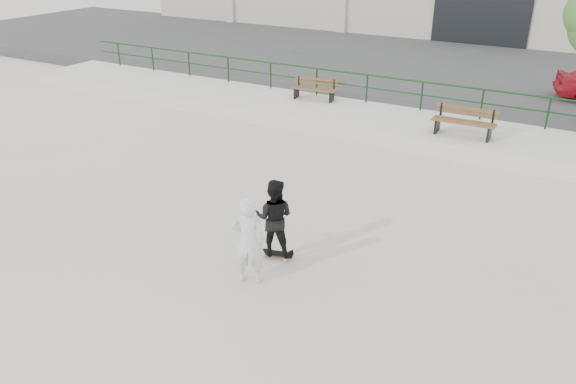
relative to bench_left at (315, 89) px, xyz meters
The scene contains 9 objects.
ground 10.67m from the bench_left, 74.68° to the right, with size 120.00×120.00×0.00m, color #B2ACA2.
ledge 2.98m from the bench_left, 15.11° to the right, with size 30.00×3.00×0.50m, color silver.
parking_strip 8.26m from the bench_left, 70.05° to the left, with size 60.00×14.00×0.50m, color #3D3D3D.
railing 2.89m from the bench_left, 10.91° to the left, with size 28.00×0.06×1.03m.
bench_left is the anchor object (origin of this frame).
bench_right 5.85m from the bench_left, 12.94° to the right, with size 1.86×0.57×0.86m.
skateboard 10.16m from the bench_left, 67.66° to the right, with size 0.81×0.39×0.09m.
standing_skater 10.13m from the bench_left, 67.66° to the right, with size 0.80×0.63×1.65m, color black.
seated_skater 11.06m from the bench_left, 69.50° to the right, with size 0.65×0.43×1.79m, color silver.
Camera 1 is at (6.19, -7.67, 6.23)m, focal length 35.00 mm.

